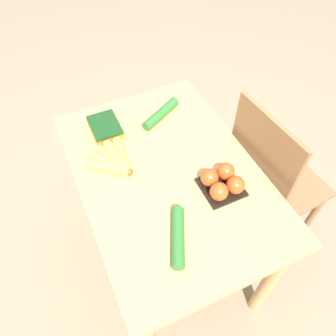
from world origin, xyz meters
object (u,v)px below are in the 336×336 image
at_px(cucumber_far, 178,237).
at_px(banana_bunch, 114,161).
at_px(chair, 269,181).
at_px(tomato_pack, 222,182).
at_px(cucumber_near, 161,114).
at_px(carrot_bag, 105,127).

bearing_deg(cucumber_far, banana_bunch, -168.20).
xyz_separation_m(chair, tomato_pack, (0.09, -0.36, 0.31)).
height_order(chair, tomato_pack, chair).
distance_m(chair, tomato_pack, 0.48).
relative_size(tomato_pack, cucumber_near, 0.71).
distance_m(tomato_pack, cucumber_near, 0.47).
relative_size(tomato_pack, cucumber_far, 0.70).
height_order(banana_bunch, cucumber_far, cucumber_far).
distance_m(cucumber_near, cucumber_far, 0.63).
bearing_deg(banana_bunch, cucumber_near, 121.95).
relative_size(cucumber_near, cucumber_far, 0.98).
bearing_deg(cucumber_near, tomato_pack, 5.95).
height_order(carrot_bag, cucumber_near, carrot_bag).
height_order(banana_bunch, carrot_bag, carrot_bag).
bearing_deg(cucumber_far, tomato_pack, 117.25).
bearing_deg(banana_bunch, tomato_pack, 49.34).
distance_m(banana_bunch, tomato_pack, 0.45).
bearing_deg(cucumber_far, chair, 109.19).
relative_size(carrot_bag, cucumber_far, 0.73).
xyz_separation_m(chair, cucumber_near, (-0.38, -0.41, 0.29)).
bearing_deg(banana_bunch, chair, 73.75).
bearing_deg(cucumber_near, cucumber_far, -18.57).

